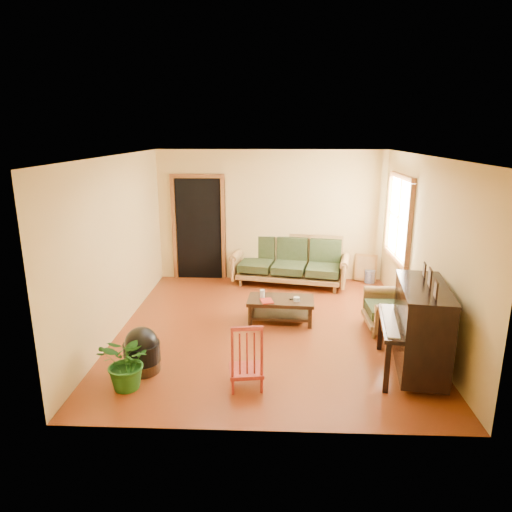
{
  "coord_description": "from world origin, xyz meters",
  "views": [
    {
      "loc": [
        0.08,
        -6.48,
        2.93
      ],
      "look_at": [
        -0.2,
        0.2,
        1.1
      ],
      "focal_mm": 32.0,
      "sensor_mm": 36.0,
      "label": 1
    }
  ],
  "objects_px": {
    "armchair": "(390,304)",
    "ceramic_crock": "(370,276)",
    "potted_plant": "(128,362)",
    "red_chair": "(246,354)",
    "sofa": "(290,261)",
    "footstool": "(142,355)",
    "piano": "(421,330)",
    "coffee_table": "(281,310)"
  },
  "relations": [
    {
      "from": "sofa",
      "to": "footstool",
      "type": "distance_m",
      "value": 4.0
    },
    {
      "from": "ceramic_crock",
      "to": "red_chair",
      "type": "bearing_deg",
      "value": -119.48
    },
    {
      "from": "coffee_table",
      "to": "potted_plant",
      "type": "distance_m",
      "value": 2.74
    },
    {
      "from": "sofa",
      "to": "red_chair",
      "type": "height_order",
      "value": "sofa"
    },
    {
      "from": "coffee_table",
      "to": "red_chair",
      "type": "bearing_deg",
      "value": -102.4
    },
    {
      "from": "coffee_table",
      "to": "potted_plant",
      "type": "bearing_deg",
      "value": -130.98
    },
    {
      "from": "coffee_table",
      "to": "piano",
      "type": "bearing_deg",
      "value": -42.07
    },
    {
      "from": "piano",
      "to": "ceramic_crock",
      "type": "relative_size",
      "value": 5.06
    },
    {
      "from": "red_chair",
      "to": "piano",
      "type": "bearing_deg",
      "value": 2.64
    },
    {
      "from": "potted_plant",
      "to": "sofa",
      "type": "bearing_deg",
      "value": 63.0
    },
    {
      "from": "potted_plant",
      "to": "ceramic_crock",
      "type": "bearing_deg",
      "value": 48.5
    },
    {
      "from": "footstool",
      "to": "ceramic_crock",
      "type": "height_order",
      "value": "footstool"
    },
    {
      "from": "coffee_table",
      "to": "ceramic_crock",
      "type": "relative_size",
      "value": 4.06
    },
    {
      "from": "sofa",
      "to": "ceramic_crock",
      "type": "height_order",
      "value": "sofa"
    },
    {
      "from": "coffee_table",
      "to": "footstool",
      "type": "distance_m",
      "value": 2.41
    },
    {
      "from": "coffee_table",
      "to": "armchair",
      "type": "height_order",
      "value": "armchair"
    },
    {
      "from": "footstool",
      "to": "sofa",
      "type": "bearing_deg",
      "value": 60.8
    },
    {
      "from": "armchair",
      "to": "red_chair",
      "type": "height_order",
      "value": "armchair"
    },
    {
      "from": "armchair",
      "to": "piano",
      "type": "xyz_separation_m",
      "value": [
        0.06,
        -1.25,
        0.15
      ]
    },
    {
      "from": "red_chair",
      "to": "potted_plant",
      "type": "bearing_deg",
      "value": 176.44
    },
    {
      "from": "armchair",
      "to": "ceramic_crock",
      "type": "bearing_deg",
      "value": 85.05
    },
    {
      "from": "armchair",
      "to": "red_chair",
      "type": "distance_m",
      "value": 2.66
    },
    {
      "from": "footstool",
      "to": "ceramic_crock",
      "type": "bearing_deg",
      "value": 45.75
    },
    {
      "from": "armchair",
      "to": "footstool",
      "type": "xyz_separation_m",
      "value": [
        -3.4,
        -1.37,
        -0.21
      ]
    },
    {
      "from": "sofa",
      "to": "coffee_table",
      "type": "xyz_separation_m",
      "value": [
        -0.19,
        -1.83,
        -0.28
      ]
    },
    {
      "from": "sofa",
      "to": "potted_plant",
      "type": "bearing_deg",
      "value": -105.93
    },
    {
      "from": "sofa",
      "to": "armchair",
      "type": "relative_size",
      "value": 2.6
    },
    {
      "from": "red_chair",
      "to": "ceramic_crock",
      "type": "bearing_deg",
      "value": 52.11
    },
    {
      "from": "ceramic_crock",
      "to": "potted_plant",
      "type": "xyz_separation_m",
      "value": [
        -3.6,
        -4.07,
        0.22
      ]
    },
    {
      "from": "coffee_table",
      "to": "armchair",
      "type": "distance_m",
      "value": 1.68
    },
    {
      "from": "piano",
      "to": "footstool",
      "type": "bearing_deg",
      "value": -169.36
    },
    {
      "from": "footstool",
      "to": "piano",
      "type": "bearing_deg",
      "value": 1.96
    },
    {
      "from": "sofa",
      "to": "red_chair",
      "type": "relative_size",
      "value": 2.65
    },
    {
      "from": "coffee_table",
      "to": "footstool",
      "type": "height_order",
      "value": "footstool"
    },
    {
      "from": "red_chair",
      "to": "potted_plant",
      "type": "xyz_separation_m",
      "value": [
        -1.37,
        -0.12,
        -0.07
      ]
    },
    {
      "from": "potted_plant",
      "to": "red_chair",
      "type": "bearing_deg",
      "value": 4.86
    },
    {
      "from": "red_chair",
      "to": "potted_plant",
      "type": "height_order",
      "value": "red_chair"
    },
    {
      "from": "sofa",
      "to": "footstool",
      "type": "bearing_deg",
      "value": -108.12
    },
    {
      "from": "footstool",
      "to": "ceramic_crock",
      "type": "distance_m",
      "value": 5.11
    },
    {
      "from": "piano",
      "to": "ceramic_crock",
      "type": "bearing_deg",
      "value": 96.95
    },
    {
      "from": "coffee_table",
      "to": "potted_plant",
      "type": "xyz_separation_m",
      "value": [
        -1.79,
        -2.07,
        0.16
      ]
    },
    {
      "from": "ceramic_crock",
      "to": "potted_plant",
      "type": "distance_m",
      "value": 5.44
    }
  ]
}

